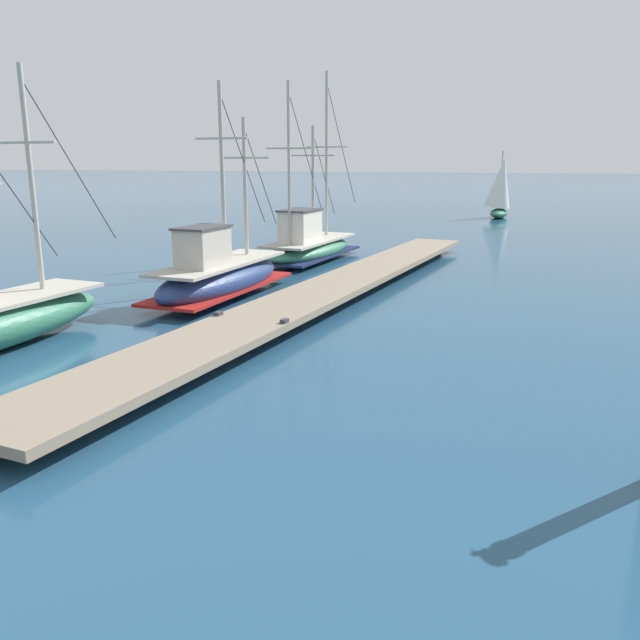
% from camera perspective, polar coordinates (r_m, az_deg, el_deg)
% --- Properties ---
extents(floating_dock, '(3.19, 22.24, 0.53)m').
position_cam_1_polar(floating_dock, '(17.47, 1.22, 2.95)').
color(floating_dock, gray).
rests_on(floating_dock, ground).
extents(fishing_boat_0, '(2.15, 7.78, 6.94)m').
position_cam_1_polar(fishing_boat_0, '(24.32, -1.01, 6.67)').
color(fishing_boat_0, '#337556').
rests_on(fishing_boat_0, ground).
extents(fishing_boat_1, '(1.80, 6.46, 5.70)m').
position_cam_1_polar(fishing_boat_1, '(17.88, -8.89, 3.95)').
color(fishing_boat_1, navy).
rests_on(fishing_boat_1, ground).
extents(distant_sailboat, '(2.04, 3.36, 4.28)m').
position_cam_1_polar(distant_sailboat, '(44.34, 15.63, 11.07)').
color(distant_sailboat, '#337556').
rests_on(distant_sailboat, ground).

